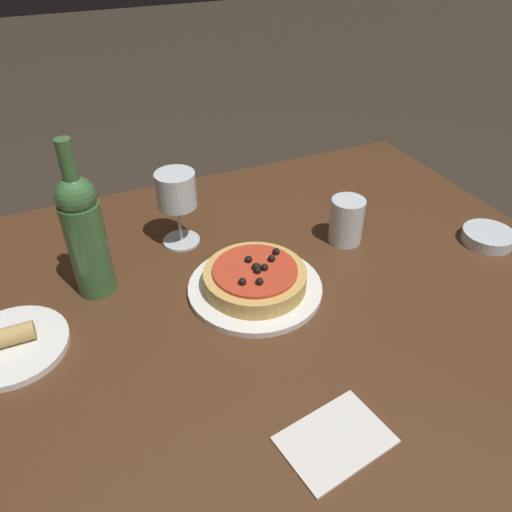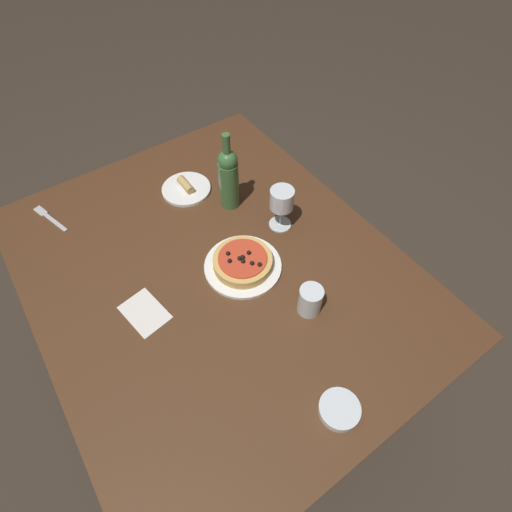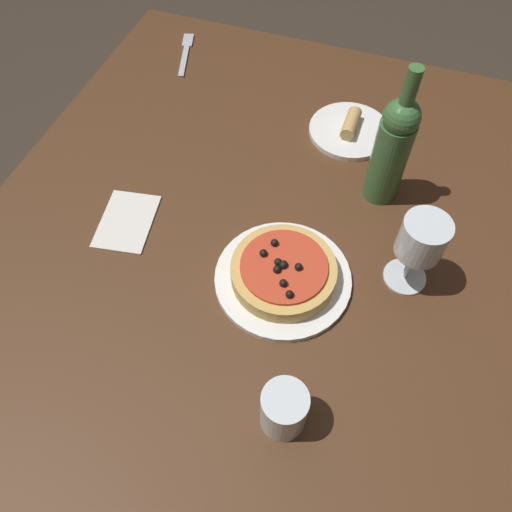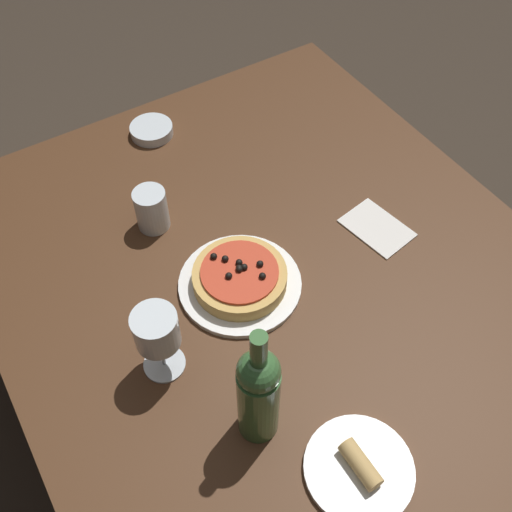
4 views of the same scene
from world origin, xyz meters
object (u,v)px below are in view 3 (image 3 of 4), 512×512
object	(u,v)px
pizza	(283,271)
water_cup	(284,410)
dinner_plate	(283,278)
fork	(186,52)
dining_table	(253,268)
wine_bottle	(392,148)
wine_glass	(422,241)
side_plate	(350,130)

from	to	relation	value
pizza	water_cup	size ratio (longest dim) A/B	1.94
dinner_plate	fork	distance (m)	0.73
dining_table	water_cup	world-z (taller)	water_cup
pizza	fork	bearing A→B (deg)	-142.34
wine_bottle	wine_glass	bearing A→B (deg)	24.47
wine_glass	water_cup	size ratio (longest dim) A/B	1.65
wine_glass	water_cup	world-z (taller)	wine_glass
side_plate	wine_bottle	bearing A→B (deg)	32.45
fork	side_plate	xyz separation A→B (m)	(0.15, 0.47, 0.01)
side_plate	dinner_plate	bearing A→B (deg)	-3.50
wine_bottle	side_plate	size ratio (longest dim) A/B	1.63
dinner_plate	side_plate	world-z (taller)	side_plate
pizza	side_plate	size ratio (longest dim) A/B	1.04
pizza	wine_bottle	world-z (taller)	wine_bottle
pizza	wine_bottle	bearing A→B (deg)	155.10
dining_table	wine_bottle	bearing A→B (deg)	137.42
wine_bottle	side_plate	xyz separation A→B (m)	(-0.15, -0.10, -0.12)
wine_glass	wine_bottle	bearing A→B (deg)	-155.53
dining_table	water_cup	distance (m)	0.35
dinner_plate	water_cup	distance (m)	0.25
dinner_plate	side_plate	bearing A→B (deg)	176.50
dinner_plate	water_cup	world-z (taller)	water_cup
wine_glass	dining_table	bearing A→B (deg)	-84.13
water_cup	fork	bearing A→B (deg)	-147.52
dining_table	fork	xyz separation A→B (m)	(-0.53, -0.37, 0.08)
pizza	fork	distance (m)	0.73
water_cup	side_plate	bearing A→B (deg)	-175.76
wine_bottle	water_cup	xyz separation A→B (m)	(0.51, -0.05, -0.08)
water_cup	fork	size ratio (longest dim) A/B	0.55
wine_glass	fork	bearing A→B (deg)	-127.25
fork	side_plate	distance (m)	0.49
wine_glass	fork	world-z (taller)	wine_glass
dining_table	pizza	world-z (taller)	pizza
dining_table	wine_bottle	size ratio (longest dim) A/B	4.59
dining_table	dinner_plate	size ratio (longest dim) A/B	5.47
fork	wine_glass	bearing A→B (deg)	-143.99
pizza	wine_bottle	xyz separation A→B (m)	(-0.27, 0.12, 0.09)
water_cup	side_plate	size ratio (longest dim) A/B	0.53
dining_table	pizza	bearing A→B (deg)	57.08
pizza	fork	size ratio (longest dim) A/B	1.07
dinner_plate	dining_table	bearing A→B (deg)	-122.83
pizza	wine_glass	xyz separation A→B (m)	(-0.08, 0.21, 0.09)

